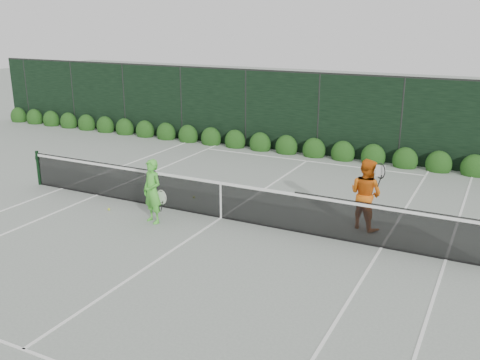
% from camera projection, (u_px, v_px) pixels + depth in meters
% --- Properties ---
extents(ground, '(80.00, 80.00, 0.00)m').
position_uv_depth(ground, '(221.00, 218.00, 13.78)').
color(ground, gray).
rests_on(ground, ground).
extents(tennis_net, '(12.90, 0.10, 1.07)m').
position_uv_depth(tennis_net, '(220.00, 198.00, 13.64)').
color(tennis_net, black).
rests_on(tennis_net, ground).
extents(player_woman, '(0.70, 0.56, 1.63)m').
position_uv_depth(player_woman, '(152.00, 191.00, 13.29)').
color(player_woman, '#4EC339').
rests_on(player_woman, ground).
extents(player_man, '(1.04, 0.94, 1.75)m').
position_uv_depth(player_man, '(366.00, 194.00, 12.89)').
color(player_man, orange).
rests_on(player_man, ground).
extents(court_lines, '(11.03, 23.83, 0.01)m').
position_uv_depth(court_lines, '(221.00, 218.00, 13.78)').
color(court_lines, white).
rests_on(court_lines, ground).
extents(windscreen_fence, '(32.00, 21.07, 3.06)m').
position_uv_depth(windscreen_fence, '(157.00, 192.00, 11.03)').
color(windscreen_fence, black).
rests_on(windscreen_fence, ground).
extents(hedge_row, '(31.66, 0.65, 0.94)m').
position_uv_depth(hedge_row, '(314.00, 150.00, 19.81)').
color(hedge_row, '#15330E').
rests_on(hedge_row, ground).
extents(tennis_balls, '(1.57, 1.95, 0.07)m').
position_uv_depth(tennis_balls, '(151.00, 203.00, 14.81)').
color(tennis_balls, '#D8F235').
rests_on(tennis_balls, ground).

